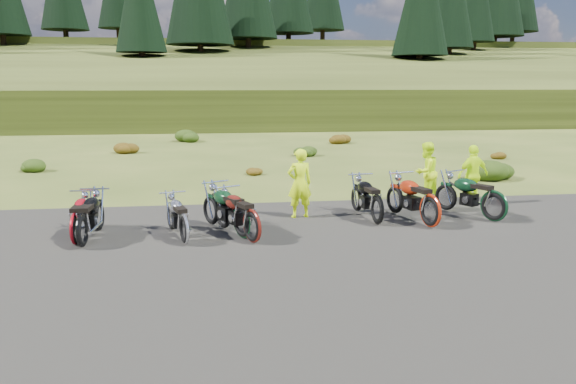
{
  "coord_description": "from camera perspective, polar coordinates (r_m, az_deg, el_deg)",
  "views": [
    {
      "loc": [
        -1.89,
        -12.09,
        3.52
      ],
      "look_at": [
        -0.19,
        0.48,
        1.03
      ],
      "focal_mm": 35.0,
      "sensor_mm": 36.0,
      "label": 1
    }
  ],
  "objects": [
    {
      "name": "motorcycle_7",
      "position": [
        15.25,
        20.09,
        -2.91
      ],
      "size": [
        1.73,
        2.34,
        1.18
      ],
      "primitive_type": null,
      "rotation": [
        0.0,
        0.0,
        2.07
      ],
      "color": "black",
      "rests_on": "ground"
    },
    {
      "name": "motorcycle_3",
      "position": [
        12.55,
        -10.42,
        -5.36
      ],
      "size": [
        1.15,
        2.02,
        1.0
      ],
      "primitive_type": null,
      "rotation": [
        0.0,
        0.0,
        1.86
      ],
      "color": "#B3B3B8",
      "rests_on": "ground"
    },
    {
      "name": "motorcycle_5",
      "position": [
        14.2,
        9.01,
        -3.36
      ],
      "size": [
        0.94,
        2.2,
        1.12
      ],
      "primitive_type": null,
      "rotation": [
        0.0,
        0.0,
        1.68
      ],
      "color": "black",
      "rests_on": "ground"
    },
    {
      "name": "motorcycle_6",
      "position": [
        14.19,
        14.18,
        -3.59
      ],
      "size": [
        1.34,
        2.43,
        1.21
      ],
      "primitive_type": null,
      "rotation": [
        0.0,
        0.0,
        1.83
      ],
      "color": "#9D230B",
      "rests_on": "ground"
    },
    {
      "name": "ground",
      "position": [
        12.73,
        1.16,
        -4.93
      ],
      "size": [
        300.0,
        300.0,
        0.0
      ],
      "primitive_type": "plane",
      "color": "#3A4A18",
      "rests_on": "ground"
    },
    {
      "name": "person_middle",
      "position": [
        14.57,
        1.18,
        0.78
      ],
      "size": [
        0.72,
        0.53,
        1.81
      ],
      "primitive_type": "imported",
      "rotation": [
        0.0,
        0.0,
        3.3
      ],
      "color": "#CAF50C",
      "rests_on": "ground"
    },
    {
      "name": "motorcycle_4",
      "position": [
        12.48,
        -3.64,
        -5.28
      ],
      "size": [
        1.56,
        2.22,
        1.11
      ],
      "primitive_type": null,
      "rotation": [
        0.0,
        0.0,
        2.02
      ],
      "color": "#55140E",
      "rests_on": "ground"
    },
    {
      "name": "shrub_4",
      "position": [
        21.59,
        -3.65,
        2.32
      ],
      "size": [
        0.77,
        0.77,
        0.45
      ],
      "primitive_type": "ellipsoid",
      "color": "#5B2E0B",
      "rests_on": "ground"
    },
    {
      "name": "shrub_7",
      "position": [
        21.94,
        20.1,
        2.42
      ],
      "size": [
        1.56,
        1.56,
        0.92
      ],
      "primitive_type": "ellipsoid",
      "color": "#1A320C",
      "rests_on": "ground"
    },
    {
      "name": "shrub_6",
      "position": [
        32.86,
        5.19,
        5.59
      ],
      "size": [
        1.3,
        1.3,
        0.77
      ],
      "primitive_type": "ellipsoid",
      "color": "#5B2E0B",
      "rests_on": "ground"
    },
    {
      "name": "motorcycle_1",
      "position": [
        13.19,
        -20.74,
        -5.1
      ],
      "size": [
        0.65,
        1.95,
        1.02
      ],
      "primitive_type": null,
      "rotation": [
        0.0,
        0.0,
        1.57
      ],
      "color": "maroon",
      "rests_on": "ground"
    },
    {
      "name": "person_right_a",
      "position": [
        17.02,
        13.81,
        1.89
      ],
      "size": [
        1.09,
        1.03,
        1.77
      ],
      "primitive_type": "imported",
      "rotation": [
        0.0,
        0.0,
        3.72
      ],
      "color": "#CAF50C",
      "rests_on": "ground"
    },
    {
      "name": "hill_slope",
      "position": [
        62.21,
        -5.99,
        7.81
      ],
      "size": [
        300.0,
        45.97,
        9.37
      ],
      "primitive_type": null,
      "rotation": [
        0.14,
        0.0,
        0.0
      ],
      "color": "#2D3712",
      "rests_on": "ground"
    },
    {
      "name": "person_right_b",
      "position": [
        16.98,
        18.26,
        1.56
      ],
      "size": [
        1.08,
        0.64,
        1.73
      ],
      "primitive_type": "imported",
      "rotation": [
        0.0,
        0.0,
        3.37
      ],
      "color": "#CAF50C",
      "rests_on": "ground"
    },
    {
      "name": "gravel_pad",
      "position": [
        10.85,
        2.79,
        -7.82
      ],
      "size": [
        20.0,
        12.0,
        0.04
      ],
      "primitive_type": "cube",
      "color": "black",
      "rests_on": "ground"
    },
    {
      "name": "shrub_3",
      "position": [
        34.15,
        -10.08,
        5.8
      ],
      "size": [
        1.56,
        1.56,
        0.92
      ],
      "primitive_type": "ellipsoid",
      "color": "#1A320C",
      "rests_on": "ground"
    },
    {
      "name": "shrub_5",
      "position": [
        27.14,
        1.68,
        4.31
      ],
      "size": [
        1.03,
        1.03,
        0.61
      ],
      "primitive_type": "ellipsoid",
      "color": "#1A320C",
      "rests_on": "ground"
    },
    {
      "name": "motorcycle_0",
      "position": [
        12.91,
        -20.07,
        -5.39
      ],
      "size": [
        0.83,
        2.13,
        1.1
      ],
      "primitive_type": null,
      "rotation": [
        0.0,
        0.0,
        1.51
      ],
      "color": "black",
      "rests_on": "ground"
    },
    {
      "name": "shrub_1",
      "position": [
        24.68,
        -24.63,
        2.62
      ],
      "size": [
        1.03,
        1.03,
        0.61
      ],
      "primitive_type": "ellipsoid",
      "color": "#1A320C",
      "rests_on": "ground"
    },
    {
      "name": "shrub_2",
      "position": [
        29.18,
        -16.19,
        4.5
      ],
      "size": [
        1.3,
        1.3,
        0.77
      ],
      "primitive_type": "ellipsoid",
      "color": "#5B2E0B",
      "rests_on": "ground"
    },
    {
      "name": "hill_plateau",
      "position": [
        122.15,
        -6.9,
        9.38
      ],
      "size": [
        300.0,
        90.0,
        9.17
      ],
      "primitive_type": "cube",
      "color": "#2D3712",
      "rests_on": "ground"
    },
    {
      "name": "motorcycle_2",
      "position": [
        12.84,
        -4.6,
        -4.82
      ],
      "size": [
        1.71,
        2.31,
        1.17
      ],
      "primitive_type": null,
      "rotation": [
        0.0,
        0.0,
        2.06
      ],
      "color": "black",
      "rests_on": "ground"
    },
    {
      "name": "shrub_8",
      "position": [
        27.96,
        20.33,
        3.66
      ],
      "size": [
        0.77,
        0.77,
        0.45
      ],
      "primitive_type": "ellipsoid",
      "color": "#5B2E0B",
      "rests_on": "ground"
    }
  ]
}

